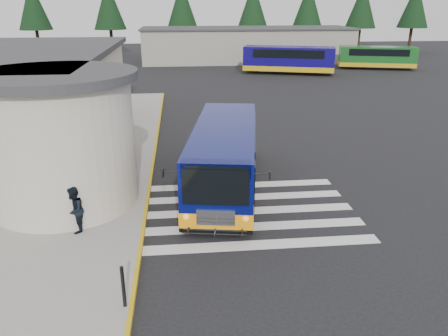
{
  "coord_description": "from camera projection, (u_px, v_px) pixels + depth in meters",
  "views": [
    {
      "loc": [
        -2.66,
        -14.97,
        7.13
      ],
      "look_at": [
        -1.2,
        -0.5,
        1.6
      ],
      "focal_mm": 35.0,
      "sensor_mm": 36.0,
      "label": 1
    }
  ],
  "objects": [
    {
      "name": "depot_building",
      "position": [
        247.0,
        44.0,
        55.58
      ],
      "size": [
        26.4,
        8.4,
        4.2
      ],
      "color": "gray",
      "rests_on": "ground"
    },
    {
      "name": "far_bus_a",
      "position": [
        289.0,
        59.0,
        45.93
      ],
      "size": [
        9.75,
        5.34,
        2.42
      ],
      "rotation": [
        0.0,
        0.0,
        1.27
      ],
      "color": "#0F075B",
      "rests_on": "ground"
    },
    {
      "name": "station_building",
      "position": [
        12.0,
        103.0,
        21.2
      ],
      "size": [
        12.7,
        18.7,
        4.8
      ],
      "color": "beige",
      "rests_on": "ground"
    },
    {
      "name": "far_bus_b",
      "position": [
        377.0,
        57.0,
        49.34
      ],
      "size": [
        8.64,
        4.47,
        2.15
      ],
      "rotation": [
        0.0,
        0.0,
        1.3
      ],
      "color": "#16551D",
      "rests_on": "ground"
    },
    {
      "name": "bollard",
      "position": [
        123.0,
        287.0,
        10.52
      ],
      "size": [
        0.09,
        0.09,
        1.12
      ],
      "primitive_type": "cylinder",
      "color": "black",
      "rests_on": "sidewalk"
    },
    {
      "name": "tree_line",
      "position": [
        241.0,
        5.0,
        61.39
      ],
      "size": [
        58.4,
        4.4,
        10.0
      ],
      "color": "black",
      "rests_on": "ground"
    },
    {
      "name": "sidewalk",
      "position": [
        41.0,
        170.0,
        19.56
      ],
      "size": [
        10.0,
        34.0,
        0.15
      ],
      "primitive_type": "cube",
      "color": "gray",
      "rests_on": "ground"
    },
    {
      "name": "ground",
      "position": [
        254.0,
        201.0,
        16.71
      ],
      "size": [
        140.0,
        140.0,
        0.0
      ],
      "primitive_type": "plane",
      "color": "black",
      "rests_on": "ground"
    },
    {
      "name": "pedestrian_a",
      "position": [
        64.0,
        203.0,
        14.3
      ],
      "size": [
        0.56,
        0.69,
        1.64
      ],
      "primitive_type": "imported",
      "rotation": [
        0.0,
        0.0,
        1.89
      ],
      "color": "black",
      "rests_on": "sidewalk"
    },
    {
      "name": "curb_strip",
      "position": [
        153.0,
        166.0,
        20.02
      ],
      "size": [
        0.12,
        34.0,
        0.16
      ],
      "primitive_type": "cube",
      "color": "gold",
      "rests_on": "ground"
    },
    {
      "name": "pedestrian_b",
      "position": [
        74.0,
        210.0,
        13.94
      ],
      "size": [
        0.6,
        0.77,
        1.55
      ],
      "primitive_type": "imported",
      "rotation": [
        0.0,
        0.0,
        -1.59
      ],
      "color": "black",
      "rests_on": "sidewalk"
    },
    {
      "name": "crosswalk",
      "position": [
        244.0,
        211.0,
        15.91
      ],
      "size": [
        8.0,
        5.35,
        0.01
      ],
      "color": "silver",
      "rests_on": "ground"
    },
    {
      "name": "transit_bus",
      "position": [
        224.0,
        159.0,
        17.49
      ],
      "size": [
        4.22,
        9.42,
        2.59
      ],
      "rotation": [
        0.0,
        0.0,
        -0.17
      ],
      "color": "#070D59",
      "rests_on": "ground"
    }
  ]
}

